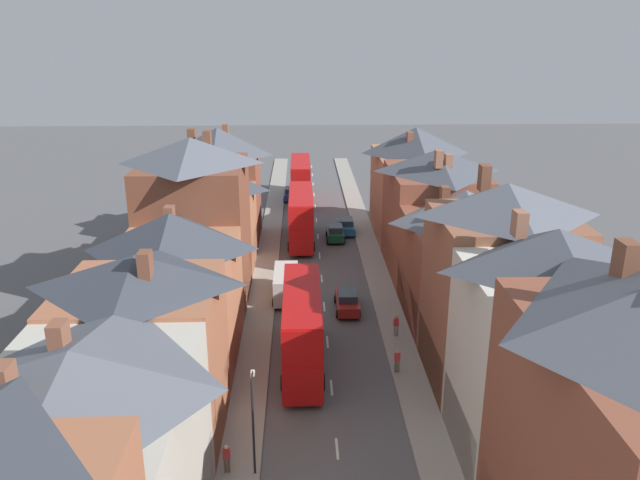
% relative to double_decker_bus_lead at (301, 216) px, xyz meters
% --- Properties ---
extents(pavement_left, '(2.20, 104.00, 0.14)m').
position_rel_double_decker_bus_lead_xyz_m(pavement_left, '(-3.29, -8.31, -2.75)').
color(pavement_left, gray).
rests_on(pavement_left, ground).
extents(pavement_right, '(2.20, 104.00, 0.14)m').
position_rel_double_decker_bus_lead_xyz_m(pavement_right, '(6.91, -8.31, -2.75)').
color(pavement_right, gray).
rests_on(pavement_right, ground).
extents(centre_line_dashes, '(0.14, 97.80, 0.01)m').
position_rel_double_decker_bus_lead_xyz_m(centre_line_dashes, '(1.81, -10.31, -2.81)').
color(centre_line_dashes, silver).
rests_on(centre_line_dashes, ground).
extents(terrace_row_left, '(8.00, 62.87, 13.90)m').
position_rel_double_decker_bus_lead_xyz_m(terrace_row_left, '(-8.38, -27.10, 2.96)').
color(terrace_row_left, '#A36042').
rests_on(terrace_row_left, ground).
extents(terrace_row_right, '(8.00, 66.57, 14.25)m').
position_rel_double_decker_bus_lead_xyz_m(terrace_row_right, '(11.99, -26.79, 3.26)').
color(terrace_row_right, '#935138').
rests_on(terrace_row_right, ground).
extents(double_decker_bus_lead, '(2.74, 10.80, 5.30)m').
position_rel_double_decker_bus_lead_xyz_m(double_decker_bus_lead, '(0.00, 0.00, 0.00)').
color(double_decker_bus_lead, red).
rests_on(double_decker_bus_lead, ground).
extents(double_decker_bus_mid_street, '(2.74, 10.80, 5.30)m').
position_rel_double_decker_bus_lead_xyz_m(double_decker_bus_mid_street, '(0.00, 16.64, 0.00)').
color(double_decker_bus_mid_street, red).
rests_on(double_decker_bus_mid_street, ground).
extents(double_decker_bus_far_approaching, '(2.74, 10.80, 5.30)m').
position_rel_double_decker_bus_lead_xyz_m(double_decker_bus_far_approaching, '(0.00, -25.48, 0.00)').
color(double_decker_bus_far_approaching, '#B70F0F').
rests_on(double_decker_bus_far_approaching, ground).
extents(car_near_silver, '(1.90, 3.94, 1.69)m').
position_rel_double_decker_bus_lead_xyz_m(car_near_silver, '(3.61, 0.32, -1.97)').
color(car_near_silver, '#144728').
rests_on(car_near_silver, ground).
extents(car_parked_left_a, '(1.90, 4.53, 1.71)m').
position_rel_double_decker_bus_lead_xyz_m(car_parked_left_a, '(3.61, -17.02, -1.96)').
color(car_parked_left_a, maroon).
rests_on(car_parked_left_a, ground).
extents(car_parked_right_a, '(1.90, 4.34, 1.70)m').
position_rel_double_decker_bus_lead_xyz_m(car_parked_right_a, '(4.91, 2.74, -1.96)').
color(car_parked_right_a, '#236093').
rests_on(car_parked_right_a, ground).
extents(car_mid_black, '(1.90, 3.86, 1.70)m').
position_rel_double_decker_bus_lead_xyz_m(car_mid_black, '(-1.29, 16.87, -1.97)').
color(car_mid_black, navy).
rests_on(car_mid_black, ground).
extents(delivery_van, '(2.20, 5.20, 2.41)m').
position_rel_double_decker_bus_lead_xyz_m(delivery_van, '(-1.29, -14.60, -1.48)').
color(delivery_van, silver).
rests_on(delivery_van, ground).
extents(pedestrian_mid_left, '(0.36, 0.22, 1.61)m').
position_rel_double_decker_bus_lead_xyz_m(pedestrian_mid_left, '(-3.83, -36.15, -1.78)').
color(pedestrian_mid_left, brown).
rests_on(pedestrian_mid_left, pavement_left).
extents(pedestrian_mid_right, '(0.36, 0.22, 1.61)m').
position_rel_double_decker_bus_lead_xyz_m(pedestrian_mid_right, '(6.13, -26.81, -1.78)').
color(pedestrian_mid_right, brown).
rests_on(pedestrian_mid_right, pavement_right).
extents(pedestrian_far_left, '(0.36, 0.22, 1.61)m').
position_rel_double_decker_bus_lead_xyz_m(pedestrian_far_left, '(6.81, -21.81, -1.78)').
color(pedestrian_far_left, gray).
rests_on(pedestrian_far_left, pavement_right).
extents(street_lamp, '(0.20, 1.12, 5.50)m').
position_rel_double_decker_bus_lead_xyz_m(street_lamp, '(-2.44, -36.10, 0.43)').
color(street_lamp, black).
rests_on(street_lamp, ground).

